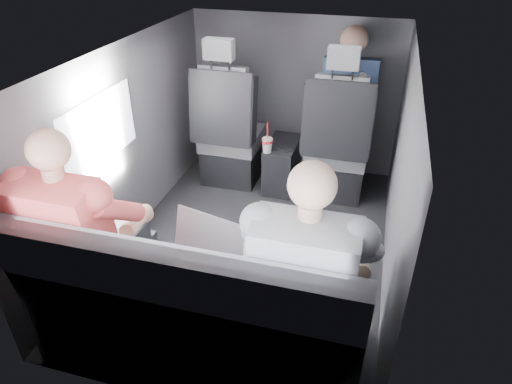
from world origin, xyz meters
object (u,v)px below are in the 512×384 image
(laptop_silver, at_px, (217,242))
(laptop_black, at_px, (307,248))
(laptop_white, at_px, (96,219))
(center_console, at_px, (282,164))
(soda_cup, at_px, (267,145))
(passenger_rear_right, at_px, (309,277))
(passenger_rear_left, at_px, (86,236))
(rear_bench, at_px, (195,322))
(passenger_front_right, at_px, (348,98))
(front_seat_right, at_px, (336,151))
(front_seat_left, at_px, (230,139))

(laptop_silver, distance_m, laptop_black, 0.44)
(laptop_silver, bearing_deg, laptop_white, 178.47)
(center_console, relative_size, laptop_silver, 1.14)
(soda_cup, distance_m, laptop_silver, 1.52)
(center_console, xyz_separation_m, laptop_black, (0.48, -1.63, 0.43))
(laptop_white, height_order, laptop_silver, laptop_silver)
(passenger_rear_right, bearing_deg, laptop_black, 102.27)
(laptop_black, bearing_deg, passenger_rear_left, -168.74)
(rear_bench, relative_size, passenger_front_right, 1.78)
(passenger_rear_left, bearing_deg, center_console, 72.09)
(front_seat_right, height_order, passenger_front_right, passenger_front_right)
(front_seat_right, xyz_separation_m, rear_bench, (-0.45, -1.90, -0.09))
(passenger_rear_left, bearing_deg, soda_cup, 72.69)
(rear_bench, xyz_separation_m, passenger_rear_right, (0.53, 0.09, 0.34))
(rear_bench, bearing_deg, laptop_white, 158.68)
(soda_cup, bearing_deg, front_seat_right, 16.58)
(rear_bench, xyz_separation_m, passenger_rear_left, (-0.60, 0.09, 0.33))
(front_seat_left, bearing_deg, passenger_rear_left, -94.65)
(front_seat_left, bearing_deg, center_console, 5.07)
(passenger_front_right, bearing_deg, passenger_rear_left, -117.51)
(front_seat_left, height_order, front_seat_right, same)
(center_console, distance_m, laptop_white, 1.86)
(passenger_rear_right, xyz_separation_m, passenger_front_right, (-0.05, 2.07, 0.12))
(rear_bench, bearing_deg, center_console, 90.00)
(front_seat_right, xyz_separation_m, laptop_white, (-1.10, -1.65, 0.23))
(laptop_white, relative_size, laptop_black, 1.05)
(center_console, relative_size, laptop_white, 1.27)
(laptop_silver, bearing_deg, center_console, 91.48)
(passenger_rear_left, bearing_deg, front_seat_left, 85.35)
(center_console, bearing_deg, soda_cup, -112.77)
(center_console, xyz_separation_m, passenger_rear_left, (-0.60, -1.85, 0.44))
(laptop_white, height_order, passenger_rear_right, passenger_rear_right)
(front_seat_left, distance_m, laptop_silver, 1.76)
(laptop_white, bearing_deg, passenger_rear_right, -7.65)
(front_seat_right, relative_size, soda_cup, 4.89)
(passenger_front_right, bearing_deg, soda_cup, -143.43)
(laptop_white, bearing_deg, rear_bench, -21.32)
(laptop_silver, bearing_deg, front_seat_left, 106.50)
(laptop_white, bearing_deg, passenger_rear_left, -72.91)
(front_seat_right, distance_m, center_console, 0.49)
(laptop_white, bearing_deg, center_console, 69.10)
(rear_bench, bearing_deg, soda_cup, 92.74)
(front_seat_right, distance_m, soda_cup, 0.56)
(rear_bench, relative_size, laptop_white, 4.25)
(rear_bench, bearing_deg, front_seat_right, 76.69)
(soda_cup, relative_size, laptop_silver, 0.62)
(passenger_rear_left, bearing_deg, passenger_front_right, 62.49)
(center_console, bearing_deg, passenger_rear_right, -74.08)
(front_seat_right, height_order, soda_cup, front_seat_right)
(center_console, height_order, rear_bench, rear_bench)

